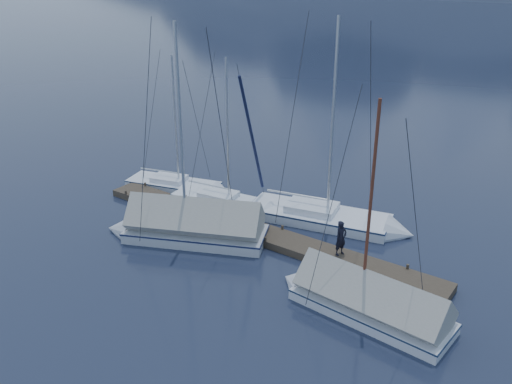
# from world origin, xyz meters

# --- Properties ---
(ground) EXTENTS (1000.00, 1000.00, 0.00)m
(ground) POSITION_xyz_m (0.00, 0.00, 0.00)
(ground) COLOR black
(ground) RESTS_ON ground
(dock) EXTENTS (18.00, 1.50, 0.54)m
(dock) POSITION_xyz_m (0.00, 2.00, 0.11)
(dock) COLOR #382D23
(dock) RESTS_ON ground
(mooring_posts) EXTENTS (15.12, 1.52, 0.35)m
(mooring_posts) POSITION_xyz_m (-0.50, 2.00, 0.35)
(mooring_posts) COLOR #382D23
(mooring_posts) RESTS_ON ground
(sailboat_open_left) EXTENTS (6.35, 3.27, 8.09)m
(sailboat_open_left) POSITION_xyz_m (-6.37, 4.22, 0.14)
(sailboat_open_left) COLOR white
(sailboat_open_left) RESTS_ON ground
(sailboat_open_mid) EXTENTS (6.52, 2.85, 8.38)m
(sailboat_open_mid) POSITION_xyz_m (-2.61, 3.92, 0.15)
(sailboat_open_mid) COLOR white
(sailboat_open_mid) RESTS_ON ground
(sailboat_open_right) EXTENTS (8.33, 4.01, 10.63)m
(sailboat_open_right) POSITION_xyz_m (2.59, 5.23, 0.19)
(sailboat_open_right) COLOR white
(sailboat_open_right) RESTS_ON ground
(sailboat_covered_near) EXTENTS (6.87, 2.90, 8.74)m
(sailboat_covered_near) POSITION_xyz_m (6.41, -0.61, 0.44)
(sailboat_covered_near) COLOR silver
(sailboat_covered_near) RESTS_ON ground
(sailboat_covered_far) EXTENTS (7.78, 5.10, 10.55)m
(sailboat_covered_far) POSITION_xyz_m (-2.58, -0.13, 0.52)
(sailboat_covered_far) COLOR silver
(sailboat_covered_far) RESTS_ON ground
(person) EXTENTS (0.53, 0.65, 1.53)m
(person) POSITION_xyz_m (4.24, 2.16, 1.10)
(person) COLOR black
(person) RESTS_ON dock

